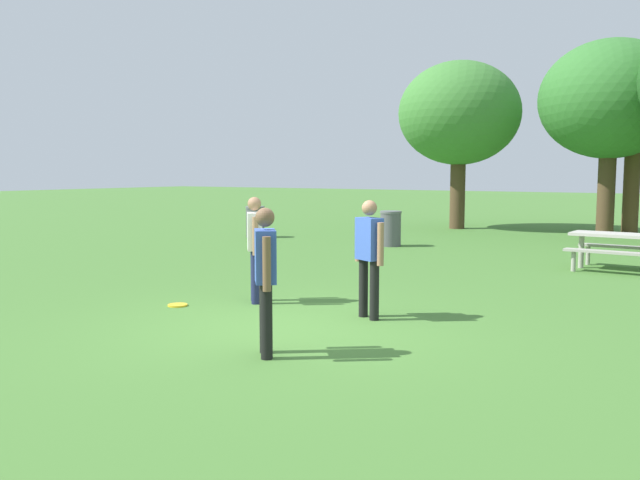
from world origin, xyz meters
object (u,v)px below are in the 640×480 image
(tree_tall_left, at_px, (459,114))
(tree_far_right, at_px, (636,92))
(trash_can_beside_table, at_px, (255,222))
(person_bystander, at_px, (369,251))
(picnic_table_near, at_px, (615,243))
(trash_can_further_along, at_px, (391,228))
(tree_broad_center, at_px, (610,100))
(person_catcher, at_px, (255,242))
(person_thrower, at_px, (265,271))
(frisbee, at_px, (178,305))

(tree_tall_left, height_order, tree_far_right, tree_far_right)
(tree_tall_left, bearing_deg, trash_can_beside_table, -123.02)
(person_bystander, relative_size, trash_can_beside_table, 1.71)
(trash_can_beside_table, relative_size, tree_far_right, 0.16)
(picnic_table_near, bearing_deg, tree_tall_left, 128.93)
(trash_can_further_along, height_order, tree_broad_center, tree_broad_center)
(person_catcher, bearing_deg, tree_far_right, 77.86)
(person_catcher, xyz_separation_m, tree_broad_center, (2.70, 14.69, 3.32))
(person_catcher, distance_m, tree_broad_center, 15.30)
(trash_can_beside_table, height_order, trash_can_further_along, same)
(person_thrower, relative_size, tree_tall_left, 0.28)
(tree_far_right, bearing_deg, person_bystander, -94.79)
(person_catcher, xyz_separation_m, tree_tall_left, (-2.17, 14.45, 3.09))
(picnic_table_near, relative_size, tree_tall_left, 0.30)
(person_thrower, height_order, trash_can_beside_table, person_thrower)
(trash_can_further_along, relative_size, tree_tall_left, 0.16)
(tree_tall_left, relative_size, tree_far_right, 0.96)
(person_bystander, distance_m, picnic_table_near, 6.98)
(picnic_table_near, height_order, tree_broad_center, tree_broad_center)
(person_thrower, xyz_separation_m, frisbee, (-2.78, 1.46, -0.93))
(frisbee, relative_size, trash_can_further_along, 0.31)
(trash_can_beside_table, relative_size, tree_tall_left, 0.16)
(frisbee, bearing_deg, trash_can_further_along, 95.52)
(picnic_table_near, distance_m, tree_tall_left, 10.72)
(trash_can_further_along, bearing_deg, trash_can_beside_table, -179.26)
(tree_tall_left, xyz_separation_m, tree_far_right, (5.50, 1.02, 0.52))
(person_catcher, relative_size, trash_can_beside_table, 1.71)
(tree_far_right, bearing_deg, trash_can_beside_table, -142.56)
(trash_can_further_along, distance_m, tree_broad_center, 8.73)
(person_catcher, xyz_separation_m, picnic_table_near, (4.20, 6.56, -0.38))
(tree_broad_center, bearing_deg, tree_far_right, 50.91)
(picnic_table_near, distance_m, tree_broad_center, 9.05)
(person_bystander, distance_m, tree_tall_left, 15.41)
(trash_can_beside_table, relative_size, tree_broad_center, 0.16)
(frisbee, xyz_separation_m, picnic_table_near, (5.02, 7.42, 0.55))
(person_catcher, distance_m, person_bystander, 2.03)
(frisbee, bearing_deg, tree_tall_left, 95.05)
(person_catcher, xyz_separation_m, person_bystander, (2.03, -0.05, 0.00))
(picnic_table_near, relative_size, trash_can_further_along, 1.85)
(person_catcher, distance_m, picnic_table_near, 7.80)
(person_thrower, bearing_deg, picnic_table_near, 75.82)
(trash_can_further_along, relative_size, tree_broad_center, 0.16)
(person_thrower, distance_m, tree_far_right, 18.20)
(trash_can_beside_table, bearing_deg, picnic_table_near, -8.28)
(person_bystander, bearing_deg, tree_tall_left, 106.15)
(trash_can_further_along, distance_m, tree_tall_left, 7.25)
(person_thrower, height_order, frisbee, person_thrower)
(frisbee, xyz_separation_m, tree_broad_center, (3.52, 15.55, 4.25))
(frisbee, bearing_deg, person_catcher, 46.35)
(picnic_table_near, distance_m, tree_far_right, 9.79)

